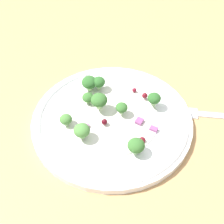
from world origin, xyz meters
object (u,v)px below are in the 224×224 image
(fork, at_px, (224,116))
(broccoli_floret_0, at_px, (89,83))
(plate, at_px, (112,119))
(broccoli_floret_2, at_px, (88,98))
(broccoli_floret_1, at_px, (98,102))

(fork, bearing_deg, broccoli_floret_0, -177.27)
(plate, distance_m, broccoli_floret_0, 0.08)
(fork, bearing_deg, broccoli_floret_2, -169.22)
(broccoli_floret_0, height_order, fork, broccoli_floret_0)
(plate, xyz_separation_m, broccoli_floret_0, (-0.06, 0.06, 0.02))
(broccoli_floret_1, height_order, fork, broccoli_floret_1)
(broccoli_floret_1, xyz_separation_m, fork, (0.21, 0.06, -0.03))
(broccoli_floret_0, bearing_deg, broccoli_floret_1, -56.65)
(broccoli_floret_2, bearing_deg, fork, 10.78)
(broccoli_floret_0, relative_size, broccoli_floret_1, 1.00)
(broccoli_floret_1, distance_m, fork, 0.22)
(broccoli_floret_2, relative_size, fork, 0.11)
(broccoli_floret_0, relative_size, fork, 0.15)
(broccoli_floret_0, height_order, broccoli_floret_2, broccoli_floret_0)
(plate, bearing_deg, broccoli_floret_1, 166.77)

